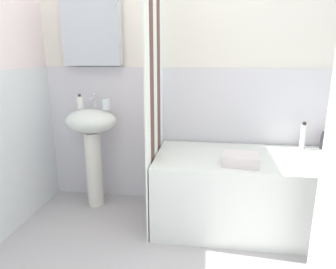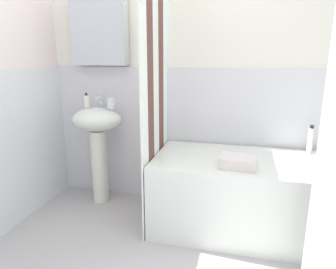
{
  "view_description": "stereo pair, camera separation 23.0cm",
  "coord_description": "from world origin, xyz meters",
  "px_view_note": "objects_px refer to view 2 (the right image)",
  "views": [
    {
      "loc": [
        -0.09,
        -1.36,
        1.31
      ],
      "look_at": [
        -0.4,
        0.84,
        0.72
      ],
      "focal_mm": 32.72,
      "sensor_mm": 36.0,
      "label": 1
    },
    {
      "loc": [
        0.13,
        -1.32,
        1.31
      ],
      "look_at": [
        -0.4,
        0.84,
        0.72
      ],
      "focal_mm": 32.72,
      "sensor_mm": 36.0,
      "label": 2
    }
  ],
  "objects_px": {
    "soap_dispenser": "(87,101)",
    "toothbrush_cup": "(111,103)",
    "bathtub": "(262,197)",
    "body_wash_bottle": "(310,140)",
    "towel_folded": "(238,162)",
    "sink": "(98,134)",
    "shampoo_bottle": "(333,146)"
  },
  "relations": [
    {
      "from": "sink",
      "to": "shampoo_bottle",
      "type": "distance_m",
      "value": 1.9
    },
    {
      "from": "soap_dispenser",
      "to": "bathtub",
      "type": "relative_size",
      "value": 0.08
    },
    {
      "from": "shampoo_bottle",
      "to": "body_wash_bottle",
      "type": "distance_m",
      "value": 0.17
    },
    {
      "from": "sink",
      "to": "toothbrush_cup",
      "type": "relative_size",
      "value": 10.22
    },
    {
      "from": "soap_dispenser",
      "to": "bathtub",
      "type": "xyz_separation_m",
      "value": [
        1.49,
        -0.19,
        -0.64
      ]
    },
    {
      "from": "sink",
      "to": "shampoo_bottle",
      "type": "bearing_deg",
      "value": 3.59
    },
    {
      "from": "sink",
      "to": "toothbrush_cup",
      "type": "bearing_deg",
      "value": 6.88
    },
    {
      "from": "bathtub",
      "to": "towel_folded",
      "type": "bearing_deg",
      "value": -135.95
    },
    {
      "from": "sink",
      "to": "toothbrush_cup",
      "type": "distance_m",
      "value": 0.3
    },
    {
      "from": "bathtub",
      "to": "towel_folded",
      "type": "distance_m",
      "value": 0.41
    },
    {
      "from": "soap_dispenser",
      "to": "toothbrush_cup",
      "type": "distance_m",
      "value": 0.23
    },
    {
      "from": "bathtub",
      "to": "shampoo_bottle",
      "type": "distance_m",
      "value": 0.67
    },
    {
      "from": "toothbrush_cup",
      "to": "towel_folded",
      "type": "xyz_separation_m",
      "value": [
        1.07,
        -0.36,
        -0.3
      ]
    },
    {
      "from": "sink",
      "to": "towel_folded",
      "type": "height_order",
      "value": "sink"
    },
    {
      "from": "sink",
      "to": "towel_folded",
      "type": "relative_size",
      "value": 3.56
    },
    {
      "from": "toothbrush_cup",
      "to": "bathtub",
      "type": "xyz_separation_m",
      "value": [
        1.26,
        -0.18,
        -0.62
      ]
    },
    {
      "from": "toothbrush_cup",
      "to": "towel_folded",
      "type": "bearing_deg",
      "value": -18.5
    },
    {
      "from": "bathtub",
      "to": "body_wash_bottle",
      "type": "relative_size",
      "value": 7.18
    },
    {
      "from": "soap_dispenser",
      "to": "towel_folded",
      "type": "height_order",
      "value": "soap_dispenser"
    },
    {
      "from": "toothbrush_cup",
      "to": "body_wash_bottle",
      "type": "bearing_deg",
      "value": 3.06
    },
    {
      "from": "toothbrush_cup",
      "to": "bathtub",
      "type": "height_order",
      "value": "toothbrush_cup"
    },
    {
      "from": "soap_dispenser",
      "to": "body_wash_bottle",
      "type": "height_order",
      "value": "soap_dispenser"
    },
    {
      "from": "toothbrush_cup",
      "to": "shampoo_bottle",
      "type": "relative_size",
      "value": 0.58
    },
    {
      "from": "bathtub",
      "to": "soap_dispenser",
      "type": "bearing_deg",
      "value": 172.85
    },
    {
      "from": "toothbrush_cup",
      "to": "body_wash_bottle",
      "type": "xyz_separation_m",
      "value": [
        1.6,
        0.09,
        -0.24
      ]
    },
    {
      "from": "towel_folded",
      "to": "soap_dispenser",
      "type": "bearing_deg",
      "value": 164.2
    },
    {
      "from": "bathtub",
      "to": "body_wash_bottle",
      "type": "distance_m",
      "value": 0.58
    },
    {
      "from": "sink",
      "to": "shampoo_bottle",
      "type": "relative_size",
      "value": 5.89
    },
    {
      "from": "body_wash_bottle",
      "to": "shampoo_bottle",
      "type": "bearing_deg",
      "value": 6.09
    },
    {
      "from": "shampoo_bottle",
      "to": "towel_folded",
      "type": "distance_m",
      "value": 0.83
    },
    {
      "from": "bathtub",
      "to": "body_wash_bottle",
      "type": "height_order",
      "value": "body_wash_bottle"
    },
    {
      "from": "shampoo_bottle",
      "to": "body_wash_bottle",
      "type": "bearing_deg",
      "value": -173.91
    }
  ]
}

